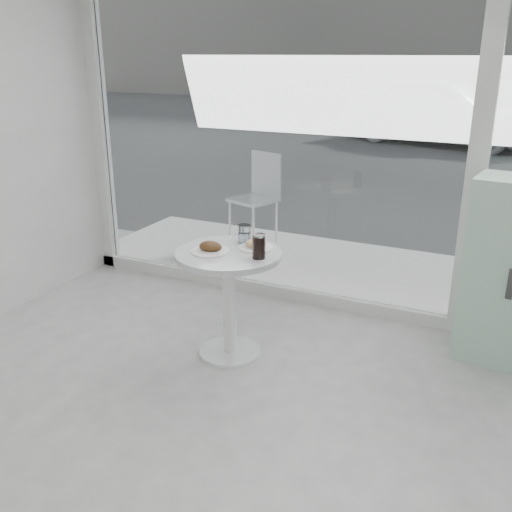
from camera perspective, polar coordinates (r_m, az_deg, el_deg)
The scene contains 12 objects.
storefront at distance 4.42m, azimuth 10.97°, elevation 15.31°, with size 5.00×0.14×3.00m.
main_table at distance 3.88m, azimuth -2.72°, elevation -2.61°, with size 0.72×0.72×0.77m.
patio_deck at distance 5.57m, azimuth 11.29°, elevation -1.72°, with size 5.60×1.60×0.05m, color white.
street at distance 17.41m, azimuth 21.95°, elevation 11.67°, with size 40.00×24.00×0.00m, color #383838.
mint_cabinet at distance 4.15m, azimuth 24.25°, elevation -1.61°, with size 0.63×0.46×1.28m.
patio_chair at distance 6.16m, azimuth 0.24°, elevation 6.39°, with size 0.53×0.53×0.97m.
car_white at distance 14.15m, azimuth 18.15°, elevation 13.73°, with size 1.83×4.55×1.55m, color silver.
plate_fritter at distance 3.79m, azimuth -4.54°, elevation 0.79°, with size 0.26×0.26×0.07m.
plate_donut at distance 3.86m, azimuth -0.00°, elevation 1.06°, with size 0.24×0.24×0.06m.
water_tumbler_a at distance 3.96m, azimuth -1.21°, elevation 2.14°, with size 0.08×0.08×0.13m.
water_tumbler_b at distance 4.00m, azimuth -1.03°, elevation 2.21°, with size 0.07×0.07×0.12m.
cola_glass at distance 3.65m, azimuth 0.28°, elevation 0.92°, with size 0.08×0.08×0.16m.
Camera 1 is at (1.22, -1.25, 2.03)m, focal length 40.00 mm.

